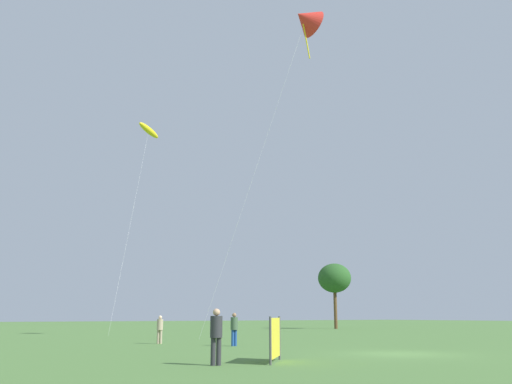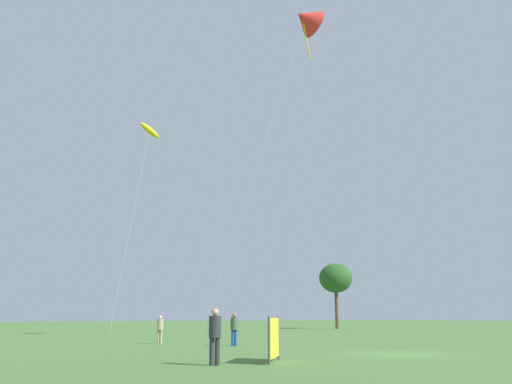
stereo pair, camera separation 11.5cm
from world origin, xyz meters
TOP-DOWN VIEW (x-y plane):
  - ground at (0.00, 0.00)m, footprint 280.00×280.00m
  - person_standing_0 at (-2.99, 9.25)m, footprint 0.39×0.39m
  - person_standing_1 at (-9.42, -0.74)m, footprint 0.41×0.41m
  - person_standing_2 at (-5.50, 13.69)m, footprint 0.36×0.36m
  - kite_flying_1 at (5.86, 13.69)m, footprint 8.02×5.09m
  - kite_flying_2 at (2.41, 38.21)m, footprint 7.86×10.42m
  - park_tree_0 at (27.45, 36.83)m, footprint 4.18×4.18m
  - event_banner at (-6.98, -0.68)m, footprint 1.68×1.88m

SIDE VIEW (x-z plane):
  - ground at x=0.00m, z-range 0.00..0.00m
  - event_banner at x=-6.98m, z-range 0.04..1.64m
  - person_standing_2 at x=-5.50m, z-range 0.13..1.76m
  - person_standing_0 at x=-2.99m, z-range 0.14..1.91m
  - person_standing_1 at x=-9.42m, z-range 0.14..2.01m
  - park_tree_0 at x=27.45m, z-range 2.16..10.26m
  - kite_flying_2 at x=2.41m, z-range 10.52..33.06m
  - kite_flying_1 at x=5.86m, z-range 11.57..37.46m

